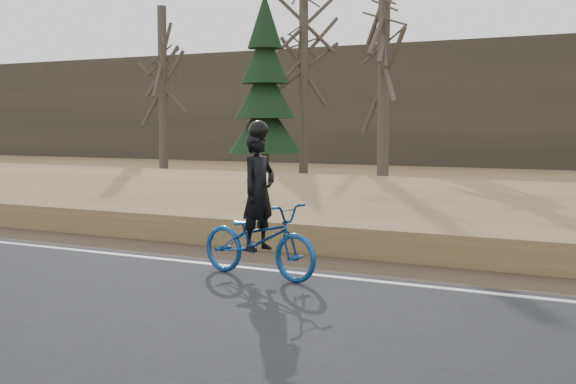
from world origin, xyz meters
The scene contains 12 objects.
ground centered at (0.00, 0.00, 0.00)m, with size 120.00×120.00×0.00m, color olive.
road centered at (0.00, -2.50, 0.03)m, with size 120.00×6.00×0.06m, color black.
edge_line centered at (0.00, 0.20, 0.07)m, with size 120.00×0.12×0.01m, color silver.
shoulder centered at (0.00, 1.20, 0.02)m, with size 120.00×1.60×0.04m, color #473A2B.
embankment centered at (0.00, 4.20, 0.22)m, with size 120.00×5.00×0.44m, color olive.
ballast centered at (0.00, 8.00, 0.23)m, with size 120.00×3.00×0.45m, color slate.
railroad centered at (0.00, 8.00, 0.53)m, with size 120.00×2.40×0.29m.
cyclist centered at (1.08, -0.26, 0.69)m, with size 1.91×0.91×2.00m.
bare_tree_far_left centered at (-13.35, 16.01, 3.30)m, with size 0.36×0.36×6.60m, color #4D4338.
bare_tree_left centered at (-8.53, 18.65, 4.50)m, with size 0.36×0.36×9.00m, color #4D4338.
bare_tree_near_left centered at (-3.11, 13.73, 3.58)m, with size 0.36×0.36×7.17m, color #4D4338.
conifer centered at (-8.48, 15.67, 3.16)m, with size 2.60×2.60×6.67m.
Camera 1 is at (6.42, -8.89, 2.01)m, focal length 50.00 mm.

